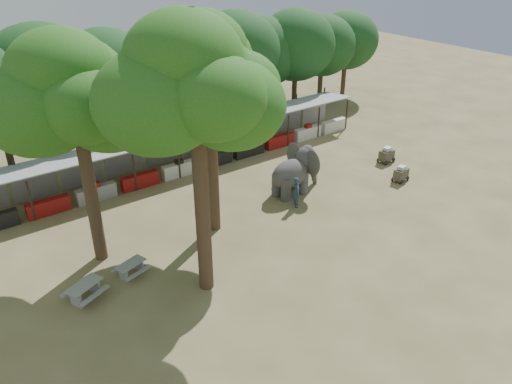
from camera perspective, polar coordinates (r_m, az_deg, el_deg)
ground at (r=24.91m, az=8.79°, el=-7.76°), size 100.00×100.00×0.00m
vendor_stalls at (r=34.11m, az=-7.52°, el=4.81°), size 28.00×2.99×2.80m
yard_tree_left at (r=22.69m, az=-20.58°, el=10.31°), size 7.10×6.90×11.02m
yard_tree_center at (r=19.02m, az=-7.60°, el=11.87°), size 7.10×6.90×12.04m
yard_tree_back at (r=23.98m, az=-5.97°, el=13.62°), size 7.10×6.90×11.36m
backdrop_trees at (r=37.17m, az=-11.99°, el=13.42°), size 46.46×5.95×8.33m
elephant at (r=30.30m, az=4.56°, el=2.43°), size 3.74×2.86×2.85m
handler at (r=28.89m, az=4.67°, el=-0.01°), size 0.74×0.80×1.86m
picnic_table_near at (r=23.25m, az=-18.97°, el=-10.50°), size 2.03×1.95×0.79m
picnic_table_far at (r=24.11m, az=-14.09°, el=-8.37°), size 1.71×1.62×0.70m
cart_front at (r=33.27m, az=16.24°, el=2.03°), size 1.17×0.86×1.05m
cart_back at (r=35.80m, az=14.71°, el=4.13°), size 1.17×0.80×1.11m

